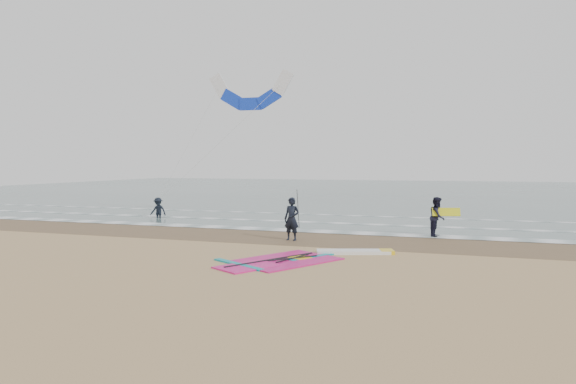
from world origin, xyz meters
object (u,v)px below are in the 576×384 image
(person_standing, at_px, (292,219))
(person_wading, at_px, (158,205))
(person_walking, at_px, (437,217))
(windsurf_rig, at_px, (306,258))
(surf_kite, at_px, (250,94))

(person_standing, relative_size, person_wading, 1.18)
(person_standing, height_order, person_walking, person_standing)
(person_wading, bearing_deg, person_walking, -12.28)
(person_standing, distance_m, person_wading, 12.74)
(person_walking, distance_m, person_wading, 17.51)
(windsurf_rig, bearing_deg, surf_kite, 120.15)
(windsurf_rig, xyz_separation_m, person_wading, (-12.88, 10.52, 0.79))
(person_walking, bearing_deg, surf_kite, 74.43)
(windsurf_rig, xyz_separation_m, person_walking, (4.36, 7.45, 0.91))
(person_standing, relative_size, person_walking, 1.03)
(windsurf_rig, distance_m, person_standing, 4.62)
(person_standing, xyz_separation_m, surf_kite, (-5.59, 8.71, 6.93))
(person_walking, bearing_deg, person_wading, 88.83)
(windsurf_rig, relative_size, person_walking, 3.21)
(windsurf_rig, height_order, surf_kite, surf_kite)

